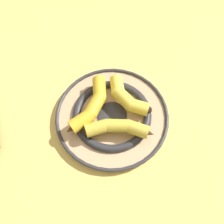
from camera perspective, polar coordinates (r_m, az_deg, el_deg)
name	(u,v)px	position (r m, az deg, el deg)	size (l,w,h in m)	color
ground_plane	(103,112)	(0.66, -2.42, -0.06)	(2.80, 2.80, 0.00)	#E5CC6B
decorative_bowl	(112,115)	(0.63, 0.00, -0.84)	(0.33, 0.33, 0.03)	tan
banana_a	(91,106)	(0.61, -5.40, 1.67)	(0.19, 0.10, 0.04)	gold
banana_b	(126,96)	(0.62, 3.60, 4.10)	(0.07, 0.17, 0.04)	yellow
banana_c	(118,128)	(0.58, 1.68, -4.10)	(0.15, 0.15, 0.04)	gold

